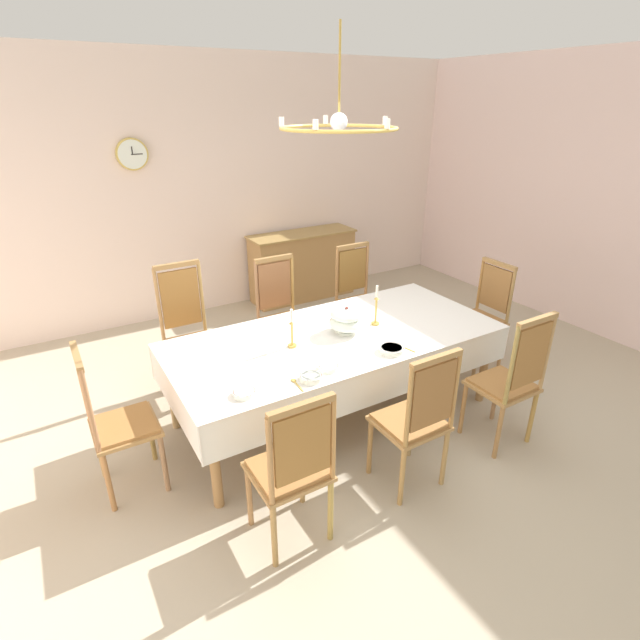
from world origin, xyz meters
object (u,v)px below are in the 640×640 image
object	(u,v)px
chair_south_a	(293,467)
spoon_primary	(295,382)
chair_south_c	(511,379)
dining_table	(336,343)
bowl_far_right	(328,367)
chair_head_east	(483,313)
candlestick_east	(376,309)
mounted_clock	(132,154)
chair_head_west	(113,419)
candlestick_west	(292,332)
sideboard	(302,265)
bowl_near_right	(392,349)
chandelier	(339,127)
spoon_secondary	(402,346)
chair_north_b	(281,312)
bowl_far_left	(244,393)
chair_north_a	(188,330)
chair_north_c	(358,295)
chair_south_b	(417,417)
soup_tureen	(346,320)
bowl_near_left	(311,377)

from	to	relation	value
chair_south_a	spoon_primary	xyz separation A→B (m)	(0.30, 0.53, 0.20)
chair_south_c	spoon_primary	xyz separation A→B (m)	(-1.56, 0.54, 0.18)
dining_table	bowl_far_right	size ratio (longest dim) A/B	18.43
spoon_primary	chair_head_east	bearing A→B (deg)	14.65
candlestick_east	mounted_clock	world-z (taller)	mounted_clock
chair_head_west	candlestick_west	distance (m)	1.39
mounted_clock	sideboard	bearing A→B (deg)	-7.18
chair_south_a	chair_south_c	bearing A→B (deg)	-0.11
bowl_near_right	chandelier	bearing A→B (deg)	114.36
bowl_near_right	bowl_far_right	distance (m)	0.55
spoon_primary	sideboard	bearing A→B (deg)	63.73
chandelier	spoon_primary	bearing A→B (deg)	-142.90
candlestick_west	spoon_secondary	bearing A→B (deg)	-30.85
chair_north_b	bowl_far_left	bearing A→B (deg)	55.86
chandelier	sideboard	bearing A→B (deg)	66.89
spoon_secondary	chair_head_east	bearing A→B (deg)	4.72
spoon_primary	chair_north_a	bearing A→B (deg)	104.79
chair_north_c	bowl_far_left	xyz separation A→B (m)	(-1.92, -1.46, 0.20)
chair_north_c	chair_head_west	distance (m)	2.87
bowl_far_right	bowl_far_left	bearing A→B (deg)	-179.79
chair_north_c	chandelier	world-z (taller)	chandelier
dining_table	bowl_near_right	xyz separation A→B (m)	(0.21, -0.46, 0.10)
chair_south_c	chair_north_c	world-z (taller)	chair_south_c
chair_north_b	bowl_far_left	size ratio (longest dim) A/B	7.42
bowl_far_right	candlestick_east	bearing A→B (deg)	30.86
chair_south_b	spoon_secondary	distance (m)	0.69
soup_tureen	spoon_secondary	world-z (taller)	soup_tureen
soup_tureen	bowl_far_right	world-z (taller)	soup_tureen
candlestick_east	bowl_near_left	size ratio (longest dim) A/B	2.18
chair_north_c	chair_head_east	distance (m)	1.30
bowl_near_left	bowl_near_right	xyz separation A→B (m)	(0.73, 0.04, 0.00)
chair_south_c	soup_tureen	world-z (taller)	chair_south_c
bowl_far_right	chair_head_west	bearing A→B (deg)	162.49
chair_north_a	chair_north_c	size ratio (longest dim) A/B	1.09
bowl_near_right	chandelier	world-z (taller)	chandelier
sideboard	bowl_far_right	bearing A→B (deg)	64.45
chair_south_b	candlestick_east	distance (m)	1.13
bowl_far_right	chandelier	xyz separation A→B (m)	(0.34, 0.44, 1.56)
sideboard	chandelier	xyz separation A→B (m)	(-1.09, -2.55, 1.89)
spoon_secondary	dining_table	bearing A→B (deg)	114.76
dining_table	candlestick_west	world-z (taller)	candlestick_west
chair_south_b	bowl_far_right	world-z (taller)	chair_south_b
candlestick_east	chandelier	world-z (taller)	chandelier
chandelier	soup_tureen	bearing A→B (deg)	0.00
dining_table	spoon_secondary	world-z (taller)	spoon_secondary
soup_tureen	chair_head_east	bearing A→B (deg)	-0.00
chair_head_east	chandelier	size ratio (longest dim) A/B	1.31
chair_north_a	candlestick_east	bearing A→B (deg)	142.66
bowl_far_right	sideboard	xyz separation A→B (m)	(1.43, 3.00, -0.33)
spoon_secondary	spoon_primary	bearing A→B (deg)	170.06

